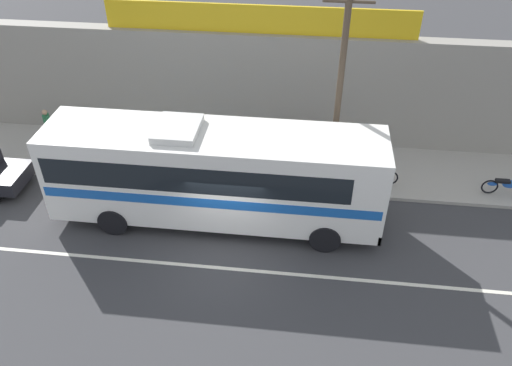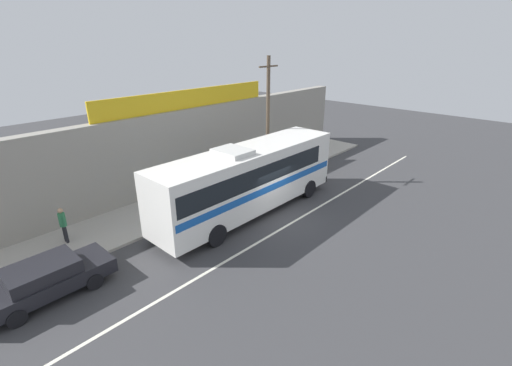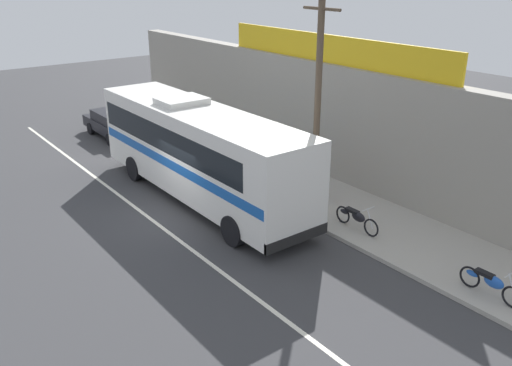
{
  "view_description": "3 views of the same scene",
  "coord_description": "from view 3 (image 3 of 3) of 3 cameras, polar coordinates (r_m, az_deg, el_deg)",
  "views": [
    {
      "loc": [
        2.47,
        -12.1,
        11.99
      ],
      "look_at": [
        0.82,
        1.78,
        1.59
      ],
      "focal_mm": 35.65,
      "sensor_mm": 36.0,
      "label": 1
    },
    {
      "loc": [
        -13.02,
        -10.27,
        8.69
      ],
      "look_at": [
        -0.4,
        1.29,
        1.74
      ],
      "focal_mm": 24.99,
      "sensor_mm": 36.0,
      "label": 2
    },
    {
      "loc": [
        15.97,
        -8.34,
        8.41
      ],
      "look_at": [
        2.51,
        1.95,
        1.57
      ],
      "focal_mm": 37.64,
      "sensor_mm": 36.0,
      "label": 3
    }
  ],
  "objects": [
    {
      "name": "sidewalk_slab",
      "position": [
        22.53,
        2.68,
        0.26
      ],
      "size": [
        30.0,
        3.6,
        0.14
      ],
      "primitive_type": "cube",
      "color": "#A8A399",
      "rests_on": "ground_plane"
    },
    {
      "name": "parked_car",
      "position": [
        29.43,
        -14.86,
        6.15
      ],
      "size": [
        4.41,
        1.85,
        1.37
      ],
      "color": "black",
      "rests_on": "ground_plane"
    },
    {
      "name": "utility_pole",
      "position": [
        17.98,
        6.54,
        8.02
      ],
      "size": [
        1.6,
        0.22,
        7.67
      ],
      "color": "brown",
      "rests_on": "sidewalk_slab"
    },
    {
      "name": "storefront_billboard",
      "position": [
        22.4,
        7.74,
        13.96
      ],
      "size": [
        12.25,
        0.12,
        1.1
      ],
      "primitive_type": "cube",
      "color": "gold",
      "rests_on": "storefront_facade"
    },
    {
      "name": "pedestrian_far_right",
      "position": [
        29.05,
        -7.77,
        7.27
      ],
      "size": [
        0.3,
        0.48,
        1.69
      ],
      "color": "black",
      "rests_on": "sidewalk_slab"
    },
    {
      "name": "intercity_bus",
      "position": [
        20.39,
        -6.17,
        3.74
      ],
      "size": [
        11.32,
        2.64,
        3.78
      ],
      "color": "white",
      "rests_on": "ground_plane"
    },
    {
      "name": "storefront_facade",
      "position": [
        23.18,
        6.89,
        6.82
      ],
      "size": [
        30.0,
        0.7,
        4.8
      ],
      "primitive_type": "cube",
      "color": "gray",
      "rests_on": "ground_plane"
    },
    {
      "name": "pedestrian_far_left",
      "position": [
        20.66,
        7.28,
        1.03
      ],
      "size": [
        0.3,
        0.48,
        1.62
      ],
      "color": "black",
      "rests_on": "sidewalk_slab"
    },
    {
      "name": "road_center_stripe",
      "position": [
        19.56,
        -10.97,
        -3.89
      ],
      "size": [
        30.0,
        0.14,
        0.01
      ],
      "primitive_type": "cube",
      "color": "silver",
      "rests_on": "ground_plane"
    },
    {
      "name": "motorcycle_red",
      "position": [
        18.4,
        10.6,
        -3.63
      ],
      "size": [
        1.9,
        0.56,
        0.94
      ],
      "color": "black",
      "rests_on": "sidewalk_slab"
    },
    {
      "name": "motorcycle_blue",
      "position": [
        15.88,
        23.63,
        -9.67
      ],
      "size": [
        1.87,
        0.56,
        0.94
      ],
      "color": "black",
      "rests_on": "sidewalk_slab"
    },
    {
      "name": "ground_plane",
      "position": [
        19.88,
        -8.92,
        -3.31
      ],
      "size": [
        70.0,
        70.0,
        0.0
      ],
      "primitive_type": "plane",
      "color": "#3A3A3D"
    }
  ]
}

